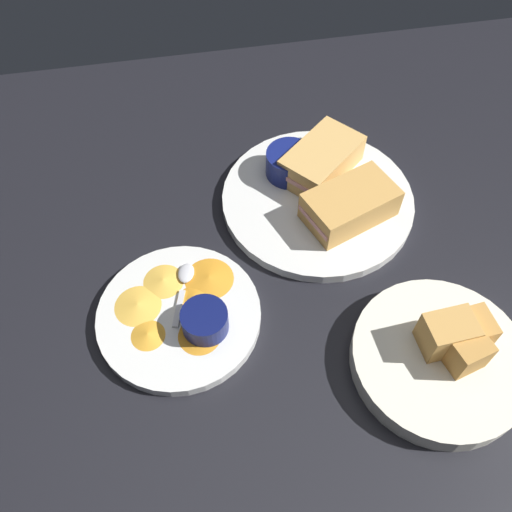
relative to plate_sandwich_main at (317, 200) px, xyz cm
name	(u,v)px	position (x,y,z in cm)	size (l,w,h in cm)	color
ground_plane	(350,277)	(-1.68, 13.07, -2.30)	(110.00, 110.00, 3.00)	black
plate_sandwich_main	(317,200)	(0.00, 0.00, 0.00)	(29.28, 29.28, 1.60)	silver
sandwich_half_near	(350,205)	(-3.46, 4.35, 3.20)	(14.87, 11.67, 4.80)	tan
sandwich_half_far	(324,160)	(-2.04, -5.18, 3.20)	(14.82, 14.23, 4.80)	tan
ramekin_dark_sauce	(290,163)	(3.25, -5.73, 3.02)	(7.38, 7.38, 4.15)	navy
spoon_by_dark_ramekin	(308,195)	(1.47, -0.26, 1.16)	(4.47, 9.83, 0.80)	silver
plate_chips_companion	(179,316)	(23.02, 16.21, 0.00)	(21.68, 21.68, 1.60)	silver
ramekin_light_gravy	(205,320)	(19.77, 18.92, 2.59)	(6.04, 6.04, 3.30)	#0C144C
spoon_by_gravy_ramekin	(184,281)	(21.70, 11.70, 1.16)	(4.21, 9.87, 0.80)	silver
plantain_chip_scatter	(177,301)	(23.00, 14.56, 1.10)	(18.56, 16.72, 0.60)	orange
bread_basket_rear	(442,355)	(-8.46, 28.51, 1.44)	(21.74, 21.74, 7.93)	silver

